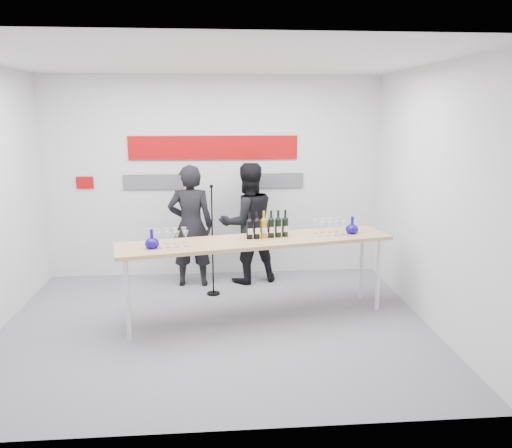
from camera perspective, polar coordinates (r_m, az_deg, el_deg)
The scene contains 12 objects.
ground at distance 6.03m, azimuth -4.54°, elevation -11.51°, with size 5.00×5.00×0.00m, color slate.
back_wall at distance 7.56m, azimuth -4.81°, elevation 5.30°, with size 5.00×0.04×3.00m, color silver.
signage at distance 7.50m, azimuth -5.28°, elevation 7.59°, with size 3.38×0.02×0.79m.
tasting_table at distance 5.96m, azimuth 0.08°, elevation -2.46°, with size 3.35×1.30×0.98m.
wine_bottles at distance 5.98m, azimuth 1.32°, elevation -0.03°, with size 0.53×0.18×0.33m.
decanter_left at distance 5.66m, azimuth -11.83°, elevation -1.65°, with size 0.16×0.16×0.21m, color #11078E, non-canonical shape.
decanter_right at distance 6.32m, azimuth 10.93°, elevation -0.11°, with size 0.16×0.16×0.21m, color #11078E, non-canonical shape.
glasses_left at distance 5.72m, azimuth -9.62°, elevation -1.56°, with size 0.39×0.28×0.18m.
glasses_right at distance 6.24m, azimuth 8.36°, elevation -0.33°, with size 0.39×0.28×0.18m.
presenter_left at distance 7.17m, azimuth -7.46°, elevation -0.23°, with size 0.64×0.42×1.76m, color black.
presenter_right at distance 7.27m, azimuth -0.95°, elevation 0.08°, with size 0.86×0.67×1.76m, color black.
mic_stand at distance 6.85m, azimuth -4.95°, elevation -4.32°, with size 0.18×0.18×1.54m.
Camera 1 is at (0.02, -5.50, 2.47)m, focal length 35.00 mm.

